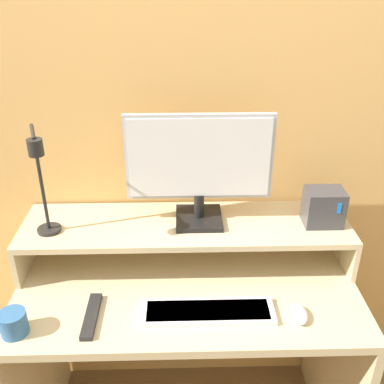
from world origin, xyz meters
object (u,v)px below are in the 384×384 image
Objects in this scene: desk_lamp at (41,182)px; remote_control at (91,316)px; keyboard at (208,312)px; mug at (13,323)px; monitor at (199,165)px; mouse at (299,314)px; router_dock at (323,207)px.

desk_lamp reaches higher than remote_control.
mug is at bearing -173.89° from keyboard.
monitor is 0.59m from mouse.
keyboard is at bearing -146.54° from router_dock.
monitor reaches higher than mouse.
remote_control is at bearing -137.69° from monitor.
router_dock is (0.95, 0.08, -0.15)m from desk_lamp.
router_dock reaches higher than mouse.
keyboard is 0.37m from remote_control.
keyboard is 0.29m from mouse.
monitor reaches higher than mug.
desk_lamp is 1.98× the size of remote_control.
monitor is at bearing 12.59° from desk_lamp.
router_dock is at bearing 4.79° from desk_lamp.
remote_control is at bearing -178.94° from keyboard.
mouse is 0.66m from remote_control.
remote_control is at bearing 14.31° from mug.
keyboard is 4.44× the size of mouse.
mouse is at bearing 2.68° from mug.
mouse is (0.29, -0.02, 0.01)m from keyboard.
mug is (-0.59, -0.06, 0.03)m from keyboard.
desk_lamp is 0.44m from mug.
mouse is at bearing -114.40° from router_dock.
keyboard is (0.53, -0.20, -0.37)m from desk_lamp.
router_dock reaches higher than keyboard.
monitor is at bearing 175.59° from router_dock.
keyboard is at bearing 6.11° from mug.
monitor reaches higher than router_dock.
mouse is (-0.14, -0.30, -0.22)m from router_dock.
monitor is 0.49m from keyboard.
router_dock is 1.60× the size of mug.
mug reaches higher than keyboard.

